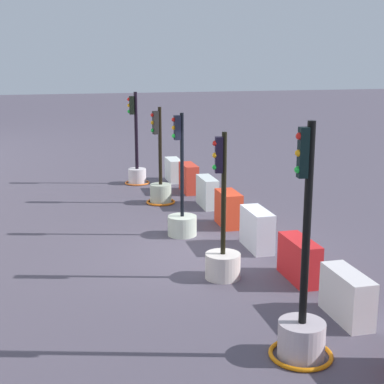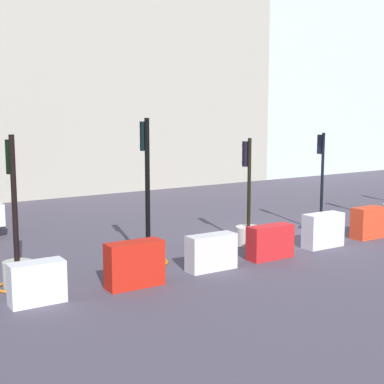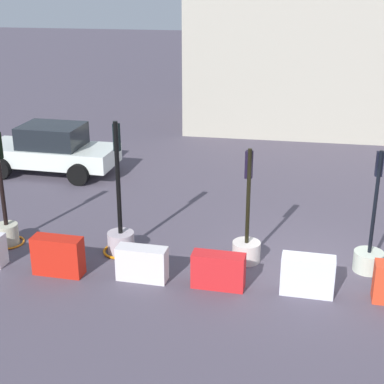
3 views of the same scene
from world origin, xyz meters
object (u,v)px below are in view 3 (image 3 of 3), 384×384
object	(u,v)px
traffic_light_1	(121,233)
construction_barrier_1	(58,256)
traffic_light_0	(6,224)
car_white_van	(51,149)
traffic_light_3	(369,252)
construction_barrier_3	(218,271)
construction_barrier_4	(307,275)
construction_barrier_2	(142,264)
traffic_light_2	(247,242)

from	to	relation	value
traffic_light_1	construction_barrier_1	xyz separation A→B (m)	(-1.07, -1.32, -0.05)
traffic_light_0	car_white_van	distance (m)	5.60
traffic_light_1	construction_barrier_1	bearing A→B (deg)	-129.03
traffic_light_3	construction_barrier_3	size ratio (longest dim) A/B	2.47
construction_barrier_3	construction_barrier_4	bearing A→B (deg)	1.92
construction_barrier_2	construction_barrier_4	distance (m)	3.62
traffic_light_2	construction_barrier_4	distance (m)	1.91
traffic_light_1	construction_barrier_2	size ratio (longest dim) A/B	2.88
traffic_light_0	traffic_light_2	world-z (taller)	traffic_light_0
traffic_light_3	construction_barrier_4	size ratio (longest dim) A/B	2.53
traffic_light_0	construction_barrier_2	xyz separation A→B (m)	(3.85, -1.18, -0.14)
traffic_light_0	construction_barrier_2	distance (m)	4.03
car_white_van	traffic_light_3	bearing A→B (deg)	-27.96
construction_barrier_2	car_white_van	size ratio (longest dim) A/B	0.25
traffic_light_1	car_white_van	world-z (taller)	traffic_light_1
traffic_light_0	car_white_van	bearing A→B (deg)	101.62
construction_barrier_1	car_white_van	size ratio (longest dim) A/B	0.26
traffic_light_3	construction_barrier_1	bearing A→B (deg)	-168.26
traffic_light_1	construction_barrier_3	xyz separation A→B (m)	(2.59, -1.26, -0.10)
construction_barrier_3	car_white_van	world-z (taller)	car_white_van
construction_barrier_1	car_white_van	distance (m)	7.41
traffic_light_2	construction_barrier_2	bearing A→B (deg)	-148.94
traffic_light_1	construction_barrier_4	size ratio (longest dim) A/B	2.90
traffic_light_0	traffic_light_3	size ratio (longest dim) A/B	1.03
traffic_light_1	traffic_light_3	world-z (taller)	traffic_light_1
traffic_light_3	construction_barrier_4	bearing A→B (deg)	-136.59
traffic_light_1	construction_barrier_3	size ratio (longest dim) A/B	2.82
traffic_light_0	construction_barrier_3	size ratio (longest dim) A/B	2.55
traffic_light_2	traffic_light_3	bearing A→B (deg)	0.68
construction_barrier_2	traffic_light_0	bearing A→B (deg)	162.93
traffic_light_3	construction_barrier_1	xyz separation A→B (m)	(-6.96, -1.45, -0.01)
construction_barrier_2	construction_barrier_4	size ratio (longest dim) A/B	1.01
traffic_light_3	construction_barrier_1	distance (m)	7.11
traffic_light_1	traffic_light_2	xyz separation A→B (m)	(3.07, 0.09, -0.01)
construction_barrier_4	construction_barrier_3	bearing A→B (deg)	-178.08
construction_barrier_4	car_white_van	bearing A→B (deg)	142.37
traffic_light_0	construction_barrier_3	world-z (taller)	traffic_light_0
traffic_light_2	construction_barrier_1	size ratio (longest dim) A/B	2.40
traffic_light_1	construction_barrier_2	world-z (taller)	traffic_light_1
traffic_light_0	construction_barrier_1	size ratio (longest dim) A/B	2.56
traffic_light_2	construction_barrier_2	world-z (taller)	traffic_light_2
construction_barrier_1	construction_barrier_2	distance (m)	1.94
construction_barrier_2	car_white_van	bearing A→B (deg)	126.74
construction_barrier_2	traffic_light_1	bearing A→B (deg)	125.16
construction_barrier_2	construction_barrier_1	bearing A→B (deg)	-177.47
construction_barrier_2	traffic_light_2	bearing A→B (deg)	31.06
traffic_light_2	construction_barrier_2	size ratio (longest dim) A/B	2.44
traffic_light_1	traffic_light_3	xyz separation A→B (m)	(5.89, 0.12, -0.04)
construction_barrier_3	traffic_light_0	bearing A→B (deg)	167.76
traffic_light_0	construction_barrier_1	distance (m)	2.29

